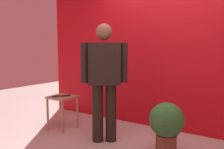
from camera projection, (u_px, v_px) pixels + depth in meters
back_wall_red at (167, 37)px, 3.74m from camera, size 5.02×0.12×3.13m
standing_person at (104, 77)px, 3.24m from camera, size 0.61×0.49×1.71m
side_table at (62, 103)px, 3.84m from camera, size 0.41×0.41×0.56m
cell_phone at (56, 96)px, 3.78m from camera, size 0.08×0.15×0.01m
tv_remote at (66, 96)px, 3.82m from camera, size 0.10×0.18×0.02m
potted_plant at (167, 125)px, 2.83m from camera, size 0.44×0.44×0.69m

